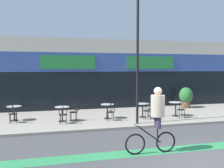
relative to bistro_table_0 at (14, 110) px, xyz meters
The scene contains 19 objects.
ground_plane 9.32m from the bistro_table_0, 51.95° to the right, with size 120.00×120.00×0.00m, color #424244.
sidewalk_slab 5.76m from the bistro_table_0, ahead, with size 40.00×5.50×0.12m, color gray.
storefront_facade 7.56m from the bistro_table_0, 39.00° to the left, with size 40.00×4.06×4.61m.
bike_lane_stripe 8.29m from the bistro_table_0, 46.15° to the right, with size 36.00×0.70×0.01m, color #2D844C.
bistro_table_0 is the anchor object (origin of this frame).
bistro_table_1 2.44m from the bistro_table_0, 19.65° to the right, with size 0.71×0.71×0.73m.
bistro_table_2 4.68m from the bistro_table_0, ahead, with size 0.68×0.68×0.76m.
bistro_table_3 6.59m from the bistro_table_0, ahead, with size 0.70×0.70×0.74m.
bistro_table_4 8.47m from the bistro_table_0, ahead, with size 0.74×0.74×0.77m.
cafe_chair_0_near 0.63m from the bistro_table_0, 90.01° to the right, with size 0.40×0.57×0.90m.
cafe_chair_1_near 2.71m from the bistro_table_0, 32.27° to the right, with size 0.44×0.59×0.90m.
cafe_chair_1_side 3.04m from the bistro_table_0, 15.60° to the right, with size 0.59×0.42×0.90m.
cafe_chair_2_near 4.81m from the bistro_table_0, 16.01° to the right, with size 0.41×0.58×0.90m.
cafe_chair_3_near 6.70m from the bistro_table_0, 12.59° to the right, with size 0.43×0.59×0.90m.
cafe_chair_3_side 7.21m from the bistro_table_0, ahead, with size 0.59×0.44×0.90m.
cafe_chair_4_near 8.56m from the bistro_table_0, 10.74° to the right, with size 0.43×0.59×0.90m.
planter_pot 10.69m from the bistro_table_0, ahead, with size 0.89×0.89×1.35m.
lamp_post 6.80m from the bistro_table_0, 21.63° to the right, with size 0.26×0.26×6.17m.
cyclist_1 7.84m from the bistro_table_0, 51.54° to the right, with size 1.73×0.48×2.14m.
Camera 1 is at (-4.43, -6.46, 2.75)m, focal length 42.00 mm.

